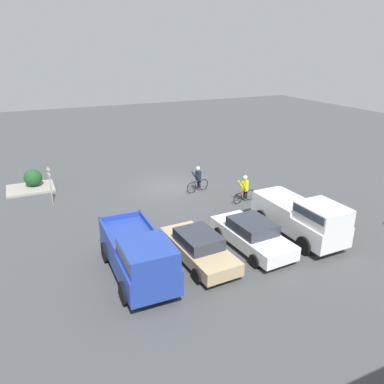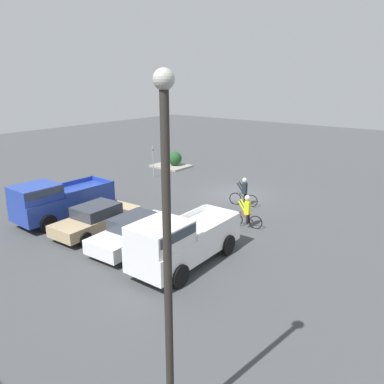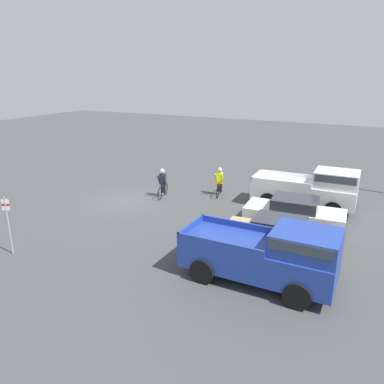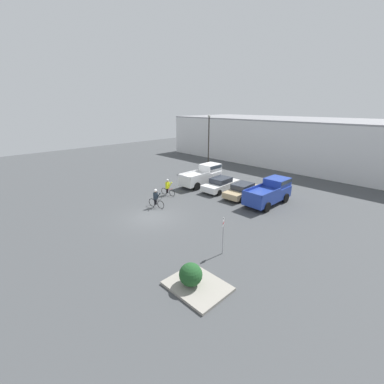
{
  "view_description": "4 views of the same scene",
  "coord_description": "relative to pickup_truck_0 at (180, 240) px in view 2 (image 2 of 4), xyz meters",
  "views": [
    {
      "loc": [
        8.65,
        22.58,
        8.96
      ],
      "look_at": [
        0.27,
        4.39,
        1.2
      ],
      "focal_mm": 35.0,
      "sensor_mm": 36.0,
      "label": 1
    },
    {
      "loc": [
        -12.12,
        20.21,
        7.35
      ],
      "look_at": [
        0.27,
        4.39,
        1.2
      ],
      "focal_mm": 35.0,
      "sensor_mm": 36.0,
      "label": 2
    },
    {
      "loc": [
        16.51,
        12.65,
        7.05
      ],
      "look_at": [
        0.27,
        4.39,
        1.2
      ],
      "focal_mm": 35.0,
      "sensor_mm": 36.0,
      "label": 3
    },
    {
      "loc": [
        16.16,
        -11.1,
        8.72
      ],
      "look_at": [
        0.27,
        4.39,
        1.2
      ],
      "focal_mm": 24.0,
      "sensor_mm": 36.0,
      "label": 4
    }
  ],
  "objects": [
    {
      "name": "curb_island",
      "position": [
        11.99,
        -13.17,
        -1.09
      ],
      "size": [
        3.0,
        2.4,
        0.15
      ],
      "primitive_type": "cube",
      "color": "gray",
      "rests_on": "ground_plane"
    },
    {
      "name": "shrub",
      "position": [
        11.74,
        -13.4,
        -0.42
      ],
      "size": [
        1.18,
        1.18,
        1.18
      ],
      "color": "#1E4C23",
      "rests_on": "curb_island"
    },
    {
      "name": "ground_plane",
      "position": [
        3.32,
        -9.75,
        -1.16
      ],
      "size": [
        80.0,
        80.0,
        0.0
      ],
      "primitive_type": "plane",
      "color": "#424447"
    },
    {
      "name": "cyclist_0",
      "position": [
        1.86,
        -8.18,
        -0.29
      ],
      "size": [
        1.73,
        0.54,
        1.74
      ],
      "color": "black",
      "rests_on": "ground_plane"
    },
    {
      "name": "sedan_1",
      "position": [
        5.61,
        -0.29,
        -0.47
      ],
      "size": [
        2.11,
        4.68,
        1.37
      ],
      "color": "tan",
      "rests_on": "ground_plane"
    },
    {
      "name": "lamppost",
      "position": [
        -4.59,
        5.83,
        3.19
      ],
      "size": [
        0.36,
        0.36,
        7.51
      ],
      "color": "#2D2823",
      "rests_on": "ground_plane"
    },
    {
      "name": "fire_lane_sign",
      "position": [
        10.88,
        -9.85,
        0.3
      ],
      "size": [
        0.15,
        0.28,
        2.43
      ],
      "color": "#9E9EA3",
      "rests_on": "ground_plane"
    },
    {
      "name": "pickup_truck_0",
      "position": [
        0.0,
        0.0,
        0.0
      ],
      "size": [
        2.2,
        5.38,
        2.23
      ],
      "color": "white",
      "rests_on": "ground_plane"
    },
    {
      "name": "sedan_0",
      "position": [
        2.81,
        -0.29,
        -0.45
      ],
      "size": [
        2.21,
        4.7,
        1.42
      ],
      "color": "white",
      "rests_on": "ground_plane"
    },
    {
      "name": "cyclist_1",
      "position": [
        0.04,
        -5.34,
        -0.28
      ],
      "size": [
        1.71,
        0.54,
        1.73
      ],
      "color": "black",
      "rests_on": "ground_plane"
    },
    {
      "name": "pickup_truck_1",
      "position": [
        8.41,
        0.02,
        -0.0
      ],
      "size": [
        2.27,
        5.29,
        2.21
      ],
      "color": "#233D9E",
      "rests_on": "ground_plane"
    }
  ]
}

